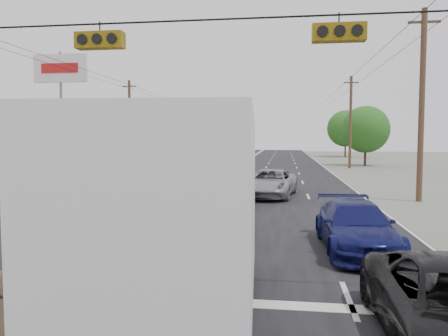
% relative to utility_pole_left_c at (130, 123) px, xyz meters
% --- Properties ---
extents(ground, '(200.00, 200.00, 0.00)m').
position_rel_utility_pole_left_c_xyz_m(ground, '(12.50, -40.00, -5.11)').
color(ground, '#606356').
rests_on(ground, ground).
extents(road_surface, '(20.00, 160.00, 0.02)m').
position_rel_utility_pole_left_c_xyz_m(road_surface, '(12.50, -10.00, -5.11)').
color(road_surface, black).
rests_on(road_surface, ground).
extents(center_median, '(0.50, 160.00, 0.20)m').
position_rel_utility_pole_left_c_xyz_m(center_median, '(12.50, -10.00, -5.01)').
color(center_median, gray).
rests_on(center_median, ground).
extents(parking_lot, '(10.00, 42.00, 0.02)m').
position_rel_utility_pole_left_c_xyz_m(parking_lot, '(-4.50, -15.00, -5.11)').
color(parking_lot, black).
rests_on(parking_lot, ground).
extents(utility_pole_left_c, '(1.60, 0.30, 10.00)m').
position_rel_utility_pole_left_c_xyz_m(utility_pole_left_c, '(0.00, 0.00, 0.00)').
color(utility_pole_left_c, '#422D1E').
rests_on(utility_pole_left_c, ground).
extents(utility_pole_right_b, '(1.60, 0.30, 10.00)m').
position_rel_utility_pole_left_c_xyz_m(utility_pole_right_b, '(25.00, -25.00, 0.00)').
color(utility_pole_right_b, '#422D1E').
rests_on(utility_pole_right_b, ground).
extents(utility_pole_right_c, '(1.60, 0.30, 10.00)m').
position_rel_utility_pole_left_c_xyz_m(utility_pole_right_c, '(25.00, 0.00, 0.00)').
color(utility_pole_right_c, '#422D1E').
rests_on(utility_pole_right_c, ground).
extents(traffic_signals, '(25.00, 0.30, 0.54)m').
position_rel_utility_pole_left_c_xyz_m(traffic_signals, '(13.90, -40.00, 0.39)').
color(traffic_signals, black).
rests_on(traffic_signals, ground).
extents(pole_sign_billboard, '(5.00, 0.25, 11.00)m').
position_rel_utility_pole_left_c_xyz_m(pole_sign_billboard, '(-2.00, -12.00, 3.76)').
color(pole_sign_billboard, slate).
rests_on(pole_sign_billboard, ground).
extents(pole_sign_far, '(2.20, 0.25, 6.00)m').
position_rel_utility_pole_left_c_xyz_m(pole_sign_far, '(-3.50, -0.00, -0.70)').
color(pole_sign_far, slate).
rests_on(pole_sign_far, ground).
extents(tree_left_far, '(4.80, 4.80, 6.12)m').
position_rel_utility_pole_left_c_xyz_m(tree_left_far, '(-9.50, 20.00, -1.39)').
color(tree_left_far, '#382619').
rests_on(tree_left_far, ground).
extents(tree_right_mid, '(5.60, 5.60, 7.14)m').
position_rel_utility_pole_left_c_xyz_m(tree_right_mid, '(27.50, 5.00, -0.77)').
color(tree_right_mid, '#382619').
rests_on(tree_right_mid, ground).
extents(tree_right_far, '(6.40, 6.40, 8.16)m').
position_rel_utility_pole_left_c_xyz_m(tree_right_far, '(28.50, 30.00, -0.15)').
color(tree_right_far, '#382619').
rests_on(tree_right_far, ground).
extents(box_truck, '(3.04, 7.58, 3.77)m').
position_rel_utility_pole_left_c_xyz_m(box_truck, '(16.10, -41.49, -3.17)').
color(box_truck, black).
rests_on(box_truck, ground).
extents(tan_sedan, '(3.04, 6.31, 1.77)m').
position_rel_utility_pole_left_c_xyz_m(tan_sedan, '(14.68, -42.41, -4.22)').
color(tan_sedan, olive).
rests_on(tan_sedan, ground).
extents(red_sedan, '(1.64, 4.32, 1.41)m').
position_rel_utility_pole_left_c_xyz_m(red_sedan, '(14.57, -34.97, -4.40)').
color(red_sedan, '#910D08').
rests_on(red_sedan, ground).
extents(queue_car_a, '(1.67, 3.99, 1.35)m').
position_rel_utility_pole_left_c_xyz_m(queue_car_a, '(15.50, -28.19, -4.43)').
color(queue_car_a, black).
rests_on(queue_car_a, ground).
extents(queue_car_b, '(1.73, 4.24, 1.37)m').
position_rel_utility_pole_left_c_xyz_m(queue_car_b, '(16.00, -33.48, -4.42)').
color(queue_car_b, white).
rests_on(queue_car_b, ground).
extents(queue_car_c, '(3.27, 5.82, 1.54)m').
position_rel_utility_pole_left_c_xyz_m(queue_car_c, '(17.16, -24.29, -4.34)').
color(queue_car_c, '#919398').
rests_on(queue_car_c, ground).
extents(queue_car_d, '(2.20, 5.00, 1.43)m').
position_rel_utility_pole_left_c_xyz_m(queue_car_d, '(20.07, -35.89, -4.39)').
color(queue_car_d, '#0F124E').
rests_on(queue_car_d, ground).
extents(oncoming_near, '(3.02, 5.95, 1.65)m').
position_rel_utility_pole_left_c_xyz_m(oncoming_near, '(6.27, -27.26, -4.28)').
color(oncoming_near, black).
rests_on(oncoming_near, ground).
extents(oncoming_far, '(3.47, 6.17, 1.63)m').
position_rel_utility_pole_left_c_xyz_m(oncoming_far, '(10.26, -19.01, -4.29)').
color(oncoming_far, '#999CA0').
rests_on(oncoming_far, ground).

